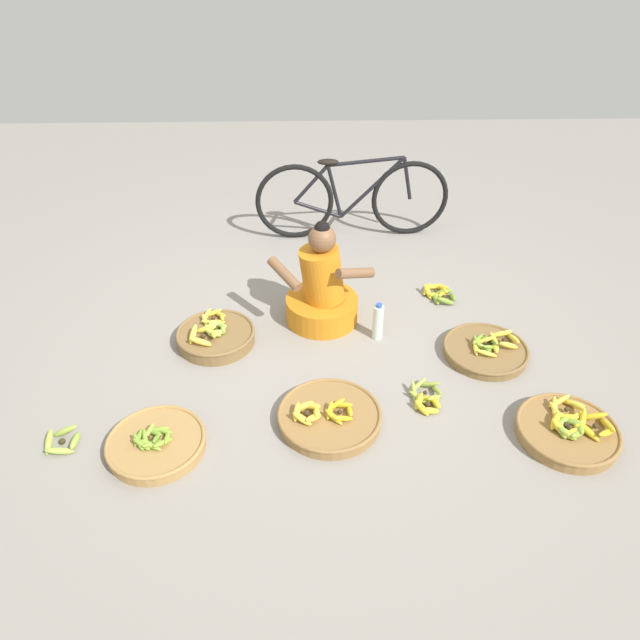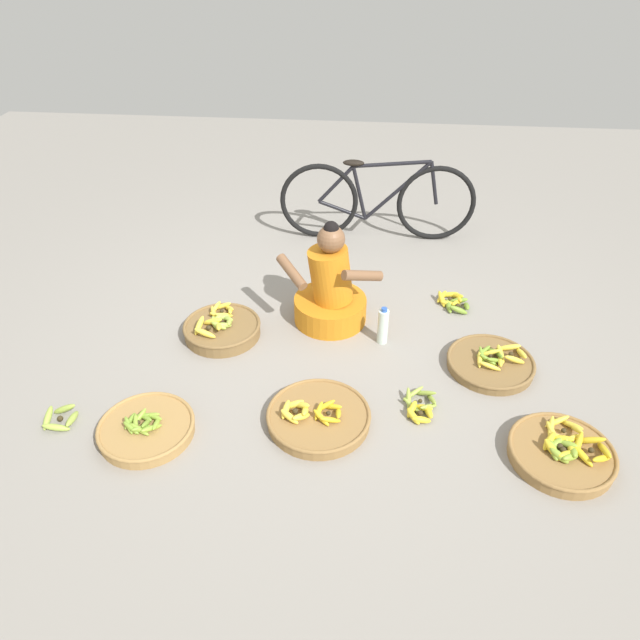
{
  "view_description": "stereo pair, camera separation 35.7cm",
  "coord_description": "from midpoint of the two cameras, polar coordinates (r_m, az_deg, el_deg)",
  "views": [
    {
      "loc": [
        -0.08,
        -3.19,
        2.5
      ],
      "look_at": [
        0.0,
        -0.2,
        0.35
      ],
      "focal_mm": 33.03,
      "sensor_mm": 36.0,
      "label": 1
    },
    {
      "loc": [
        0.28,
        -3.18,
        2.5
      ],
      "look_at": [
        0.0,
        -0.2,
        0.35
      ],
      "focal_mm": 33.03,
      "sensor_mm": 36.0,
      "label": 2
    }
  ],
  "objects": [
    {
      "name": "ground_plane",
      "position": [
        4.05,
        2.79,
        -2.46
      ],
      "size": [
        10.0,
        10.0,
        0.0
      ],
      "primitive_type": "plane",
      "color": "gray"
    },
    {
      "name": "vendor_woman_front",
      "position": [
        4.15,
        3.47,
        2.76
      ],
      "size": [
        0.75,
        0.52,
        0.79
      ],
      "color": "orange",
      "rests_on": "ground"
    },
    {
      "name": "bicycle_leaning",
      "position": [
        5.26,
        7.53,
        11.33
      ],
      "size": [
        1.7,
        0.13,
        0.73
      ],
      "color": "black",
      "rests_on": "ground"
    },
    {
      "name": "banana_basket_front_center",
      "position": [
        4.13,
        -7.07,
        -0.87
      ],
      "size": [
        0.54,
        0.54,
        0.17
      ],
      "color": "brown",
      "rests_on": "ground"
    },
    {
      "name": "banana_basket_near_vendor",
      "position": [
        3.47,
        2.79,
        -9.45
      ],
      "size": [
        0.61,
        0.61,
        0.14
      ],
      "color": "olive",
      "rests_on": "ground"
    },
    {
      "name": "banana_basket_mid_left",
      "position": [
        4.05,
        18.71,
        -4.03
      ],
      "size": [
        0.57,
        0.57,
        0.14
      ],
      "color": "brown",
      "rests_on": "ground"
    },
    {
      "name": "banana_basket_front_left",
      "position": [
        3.6,
        25.15,
        -11.64
      ],
      "size": [
        0.58,
        0.58,
        0.15
      ],
      "color": "olive",
      "rests_on": "ground"
    },
    {
      "name": "banana_basket_back_center",
      "position": [
        3.5,
        -13.68,
        -10.26
      ],
      "size": [
        0.55,
        0.55,
        0.14
      ],
      "color": "#A87F47",
      "rests_on": "ground"
    },
    {
      "name": "loose_bananas_near_bicycle",
      "position": [
        4.58,
        15.01,
        1.68
      ],
      "size": [
        0.25,
        0.28,
        0.1
      ],
      "color": "yellow",
      "rests_on": "ground"
    },
    {
      "name": "loose_bananas_front_right",
      "position": [
        3.72,
        -21.38,
        -8.96
      ],
      "size": [
        0.19,
        0.19,
        0.1
      ],
      "color": "#9EB747",
      "rests_on": "ground"
    },
    {
      "name": "loose_bananas_back_left",
      "position": [
        3.63,
        12.49,
        -8.33
      ],
      "size": [
        0.23,
        0.32,
        0.09
      ],
      "color": "#9EB747",
      "rests_on": "ground"
    },
    {
      "name": "water_bottle",
      "position": [
        4.04,
        8.65,
        -0.68
      ],
      "size": [
        0.07,
        0.07,
        0.28
      ],
      "color": "silver",
      "rests_on": "ground"
    }
  ]
}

